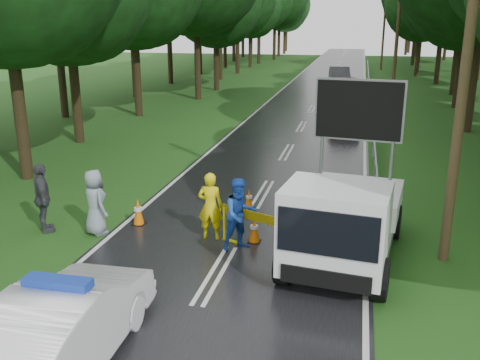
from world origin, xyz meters
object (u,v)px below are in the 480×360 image
(police_sedan, at_px, (63,328))
(queue_car_third, at_px, (348,87))
(work_truck, at_px, (344,218))
(civilian, at_px, (240,214))
(barrier, at_px, (262,223))
(queue_car_second, at_px, (351,100))
(queue_car_fourth, at_px, (339,76))
(officer, at_px, (210,206))
(queue_car_first, at_px, (343,118))

(police_sedan, distance_m, queue_car_third, 34.46)
(work_truck, distance_m, civilian, 2.59)
(police_sedan, height_order, barrier, police_sedan)
(police_sedan, xyz_separation_m, queue_car_second, (4.06, 27.30, 0.02))
(queue_car_fourth, bearing_deg, civilian, -97.56)
(civilian, bearing_deg, police_sedan, -146.96)
(police_sedan, distance_m, work_truck, 6.73)
(police_sedan, relative_size, queue_car_second, 0.86)
(work_truck, height_order, officer, work_truck)
(work_truck, relative_size, queue_car_first, 1.46)
(work_truck, bearing_deg, queue_car_first, 99.59)
(work_truck, relative_size, civilian, 2.95)
(barrier, height_order, queue_car_third, queue_car_third)
(barrier, bearing_deg, queue_car_fourth, 114.21)
(queue_car_second, distance_m, queue_car_fourth, 14.53)
(civilian, height_order, queue_car_second, civilian)
(queue_car_second, bearing_deg, work_truck, -97.20)
(queue_car_first, bearing_deg, work_truck, -94.70)
(queue_car_second, bearing_deg, barrier, -102.38)
(work_truck, bearing_deg, police_sedan, -123.09)
(civilian, height_order, queue_car_first, civilian)
(barrier, bearing_deg, police_sedan, -89.43)
(barrier, bearing_deg, queue_car_third, 112.17)
(police_sedan, xyz_separation_m, queue_car_third, (3.66, 34.26, -0.03))
(queue_car_second, bearing_deg, queue_car_third, 85.28)
(officer, distance_m, queue_car_second, 21.69)
(queue_car_fourth, bearing_deg, work_truck, -93.53)
(work_truck, distance_m, barrier, 2.04)
(queue_car_third, bearing_deg, police_sedan, -103.89)
(barrier, height_order, queue_car_first, queue_car_first)
(queue_car_fourth, bearing_deg, queue_car_second, -90.75)
(queue_car_fourth, bearing_deg, officer, -99.01)
(barrier, distance_m, queue_car_second, 22.08)
(officer, height_order, queue_car_second, officer)
(barrier, relative_size, officer, 1.24)
(police_sedan, distance_m, barrier, 5.79)
(queue_car_first, xyz_separation_m, queue_car_third, (-0.10, 12.96, 0.07))
(work_truck, relative_size, queue_car_third, 1.06)
(queue_car_third, relative_size, queue_car_fourth, 1.06)
(queue_car_fourth, bearing_deg, police_sedan, -99.83)
(queue_car_second, relative_size, queue_car_fourth, 1.10)
(civilian, distance_m, queue_car_third, 28.95)
(work_truck, height_order, queue_car_third, work_truck)
(police_sedan, xyz_separation_m, civilian, (1.79, 5.38, 0.18))
(queue_car_second, distance_m, queue_car_third, 6.97)
(queue_car_third, bearing_deg, work_truck, -96.40)
(police_sedan, relative_size, queue_car_first, 1.21)
(queue_car_first, distance_m, queue_car_fourth, 20.49)
(police_sedan, bearing_deg, officer, -99.99)
(queue_car_third, bearing_deg, queue_car_first, -97.35)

